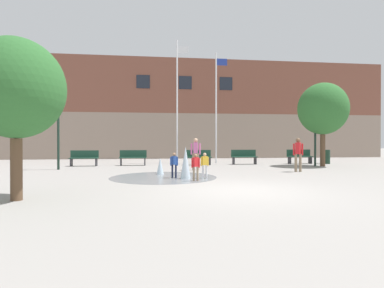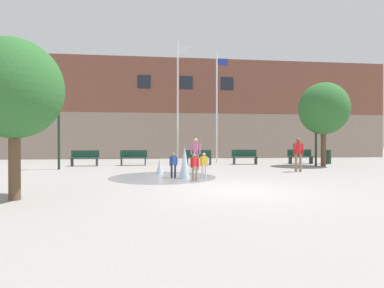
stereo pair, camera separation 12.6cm
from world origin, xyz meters
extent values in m
plane|color=gray|center=(0.00, 0.00, 0.00)|extent=(100.00, 100.00, 0.00)
cube|color=gray|center=(0.00, 19.65, 1.91)|extent=(36.00, 6.00, 3.82)
cube|color=brown|center=(0.00, 19.65, 6.15)|extent=(36.00, 6.00, 4.67)
cube|color=#1E232D|center=(-3.50, 16.63, 6.38)|extent=(1.10, 0.06, 1.10)
cube|color=#1E232D|center=(0.00, 16.63, 6.38)|extent=(1.10, 0.06, 1.10)
cube|color=#1E232D|center=(3.50, 16.63, 6.38)|extent=(1.10, 0.06, 1.10)
cylinder|color=gray|center=(-2.17, 3.53, 0.00)|extent=(4.24, 4.24, 0.01)
cone|color=silver|center=(-2.28, 4.58, 0.36)|extent=(0.32, 0.32, 0.72)
cone|color=silver|center=(-1.35, 2.92, 0.62)|extent=(0.40, 0.40, 1.24)
cube|color=#28282D|center=(-7.31, 9.51, 0.22)|extent=(0.06, 0.40, 0.44)
cube|color=#28282D|center=(-5.91, 9.51, 0.22)|extent=(0.06, 0.40, 0.44)
cube|color=#1E4233|center=(-6.61, 9.51, 0.47)|extent=(1.60, 0.44, 0.05)
cube|color=#1E4233|center=(-6.61, 9.71, 0.70)|extent=(1.60, 0.04, 0.42)
cube|color=#28282D|center=(-4.52, 9.68, 0.22)|extent=(0.06, 0.40, 0.44)
cube|color=#28282D|center=(-3.12, 9.68, 0.22)|extent=(0.06, 0.40, 0.44)
cube|color=#1E4233|center=(-3.82, 9.68, 0.47)|extent=(1.60, 0.44, 0.05)
cube|color=#1E4233|center=(-3.82, 9.88, 0.70)|extent=(1.60, 0.04, 0.42)
cube|color=#28282D|center=(-0.60, 9.57, 0.22)|extent=(0.06, 0.40, 0.44)
cube|color=#28282D|center=(0.80, 9.57, 0.22)|extent=(0.06, 0.40, 0.44)
cube|color=#1E4233|center=(0.10, 9.57, 0.47)|extent=(1.60, 0.44, 0.05)
cube|color=#1E4233|center=(0.10, 9.77, 0.70)|extent=(1.60, 0.04, 0.42)
cube|color=#28282D|center=(2.34, 9.75, 0.22)|extent=(0.06, 0.40, 0.44)
cube|color=#28282D|center=(3.74, 9.75, 0.22)|extent=(0.06, 0.40, 0.44)
cube|color=#1E4233|center=(3.04, 9.75, 0.47)|extent=(1.60, 0.44, 0.05)
cube|color=#1E4233|center=(3.04, 9.95, 0.70)|extent=(1.60, 0.04, 0.42)
cube|color=#28282D|center=(6.03, 9.78, 0.22)|extent=(0.06, 0.40, 0.44)
cube|color=#28282D|center=(7.43, 9.78, 0.22)|extent=(0.06, 0.40, 0.44)
cube|color=#1E4233|center=(6.73, 9.78, 0.47)|extent=(1.60, 0.44, 0.05)
cube|color=#1E4233|center=(6.73, 9.98, 0.70)|extent=(1.60, 0.04, 0.42)
cylinder|color=#89755B|center=(4.05, 4.89, 0.42)|extent=(0.12, 0.12, 0.84)
cylinder|color=#89755B|center=(4.27, 4.89, 0.42)|extent=(0.12, 0.12, 0.84)
cube|color=red|center=(4.16, 4.89, 1.11)|extent=(0.36, 0.39, 0.54)
sphere|color=brown|center=(4.16, 4.89, 1.48)|extent=(0.21, 0.21, 0.21)
cylinder|color=red|center=(3.95, 4.89, 1.05)|extent=(0.08, 0.08, 0.55)
cylinder|color=red|center=(4.37, 4.89, 1.05)|extent=(0.08, 0.08, 0.55)
cylinder|color=#1E233D|center=(-1.83, 3.22, 0.26)|extent=(0.07, 0.07, 0.52)
cylinder|color=#1E233D|center=(-1.70, 3.22, 0.26)|extent=(0.07, 0.07, 0.52)
cube|color=#284C9E|center=(-1.77, 3.22, 0.69)|extent=(0.20, 0.24, 0.33)
sphere|color=#997051|center=(-1.77, 3.22, 0.92)|extent=(0.13, 0.13, 0.13)
cylinder|color=#284C9E|center=(-1.90, 3.22, 0.65)|extent=(0.05, 0.05, 0.34)
cylinder|color=#284C9E|center=(-1.64, 3.22, 0.65)|extent=(0.05, 0.05, 0.34)
cylinder|color=#89755B|center=(-0.61, 6.31, 0.42)|extent=(0.12, 0.12, 0.84)
cylinder|color=#89755B|center=(-0.39, 6.31, 0.42)|extent=(0.12, 0.12, 0.84)
cube|color=pink|center=(-0.50, 6.31, 1.11)|extent=(0.26, 0.37, 0.54)
sphere|color=tan|center=(-0.50, 6.31, 1.48)|extent=(0.21, 0.21, 0.21)
cylinder|color=pink|center=(-0.71, 6.31, 1.05)|extent=(0.08, 0.08, 0.55)
cylinder|color=pink|center=(-0.29, 6.31, 1.05)|extent=(0.08, 0.08, 0.55)
cylinder|color=#89755B|center=(-1.12, 2.19, 0.26)|extent=(0.07, 0.07, 0.52)
cylinder|color=#89755B|center=(-0.99, 2.19, 0.26)|extent=(0.07, 0.07, 0.52)
cube|color=red|center=(-1.06, 2.19, 0.69)|extent=(0.24, 0.22, 0.33)
sphere|color=#997051|center=(-1.06, 2.19, 0.92)|extent=(0.13, 0.13, 0.13)
cylinder|color=red|center=(-1.19, 2.19, 0.65)|extent=(0.05, 0.05, 0.34)
cylinder|color=red|center=(-0.93, 2.19, 0.65)|extent=(0.05, 0.05, 0.34)
cylinder|color=silver|center=(-0.67, 2.93, 0.26)|extent=(0.07, 0.07, 0.52)
cylinder|color=silver|center=(-0.54, 2.93, 0.26)|extent=(0.07, 0.07, 0.52)
cube|color=gold|center=(-0.60, 2.93, 0.69)|extent=(0.23, 0.17, 0.33)
sphere|color=tan|center=(-0.60, 2.93, 0.92)|extent=(0.13, 0.13, 0.13)
cylinder|color=gold|center=(-0.73, 2.93, 0.65)|extent=(0.05, 0.05, 0.34)
cylinder|color=gold|center=(-0.47, 2.93, 0.65)|extent=(0.05, 0.05, 0.34)
cylinder|color=silver|center=(-1.07, 11.27, 4.06)|extent=(0.10, 0.10, 8.12)
cube|color=silver|center=(-0.67, 11.27, 7.49)|extent=(0.70, 0.02, 0.45)
cylinder|color=silver|center=(1.55, 11.27, 3.69)|extent=(0.10, 0.10, 7.39)
cube|color=#233893|center=(1.95, 11.27, 6.76)|extent=(0.70, 0.02, 0.45)
cylinder|color=#192D23|center=(-7.38, 7.44, 1.74)|extent=(0.12, 0.12, 3.48)
sphere|color=white|center=(-7.38, 7.44, 3.64)|extent=(0.32, 0.32, 0.32)
cylinder|color=#192D23|center=(6.70, 7.89, 1.80)|extent=(0.12, 0.12, 3.59)
sphere|color=white|center=(6.70, 7.89, 3.75)|extent=(0.32, 0.32, 0.32)
cylinder|color=#193323|center=(8.35, 9.58, 0.45)|extent=(0.56, 0.56, 0.90)
cylinder|color=brown|center=(-5.82, -0.76, 0.75)|extent=(0.27, 0.27, 1.50)
ellipsoid|color=#2D662D|center=(-5.82, -0.76, 2.71)|extent=(2.28, 2.28, 2.42)
cylinder|color=brown|center=(7.09, 7.77, 0.92)|extent=(0.28, 0.28, 1.84)
ellipsoid|color=#2D662D|center=(7.09, 7.77, 3.32)|extent=(2.80, 2.80, 2.97)
camera|label=1|loc=(-2.49, -8.43, 1.42)|focal=28.00mm
camera|label=2|loc=(-2.36, -8.44, 1.42)|focal=28.00mm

